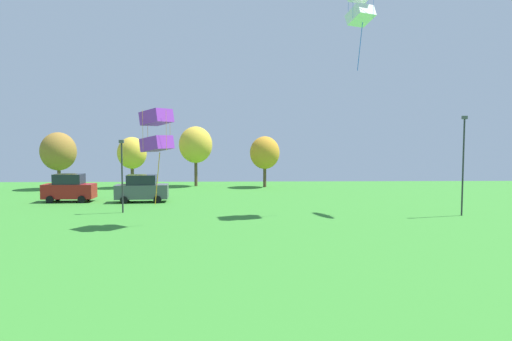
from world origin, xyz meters
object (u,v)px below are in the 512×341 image
kite_flying_6 (157,131)px  treeline_tree_2 (196,145)px  treeline_tree_3 (265,153)px  treeline_tree_0 (58,152)px  light_post_1 (463,160)px  treeline_tree_1 (132,153)px  parked_car_leftmost (69,188)px  parked_car_second_from_left (142,189)px  kite_flying_4 (361,4)px  light_post_2 (122,171)px

kite_flying_6 → treeline_tree_2: 24.13m
treeline_tree_3 → treeline_tree_0: bearing=-176.4°
light_post_1 → treeline_tree_3: size_ratio=1.23×
treeline_tree_0 → treeline_tree_1: bearing=8.8°
parked_car_leftmost → kite_flying_6: bearing=-49.6°
light_post_1 → parked_car_leftmost: bearing=165.5°
treeline_tree_3 → parked_car_leftmost: bearing=-146.4°
parked_car_second_from_left → kite_flying_6: bearing=-77.6°
parked_car_leftmost → treeline_tree_3: (17.62, 11.70, 2.70)m
light_post_1 → treeline_tree_1: 34.25m
kite_flying_4 → parked_car_leftmost: bearing=165.2°
kite_flying_4 → treeline_tree_0: kite_flying_4 is taller
parked_car_second_from_left → treeline_tree_1: (-3.69, 11.86, 2.71)m
kite_flying_4 → light_post_1: size_ratio=0.89×
parked_car_leftmost → light_post_1: light_post_1 is taller
kite_flying_4 → light_post_2: 21.40m
kite_flying_4 → parked_car_leftmost: kite_flying_4 is taller
parked_car_second_from_left → treeline_tree_2: size_ratio=0.67×
kite_flying_6 → light_post_1: (21.11, 3.11, -2.05)m
kite_flying_6 → light_post_2: 6.84m
kite_flying_6 → treeline_tree_2: bearing=90.3°
parked_car_leftmost → light_post_2: light_post_2 is taller
parked_car_leftmost → treeline_tree_2: bearing=52.3°
light_post_1 → treeline_tree_3: bearing=124.0°
treeline_tree_2 → parked_car_second_from_left: bearing=-103.7°
kite_flying_4 → parked_car_leftmost: 28.37m
parked_car_leftmost → treeline_tree_2: size_ratio=0.63×
kite_flying_4 → parked_car_second_from_left: (-17.39, 5.89, -14.16)m
treeline_tree_0 → parked_car_leftmost: bearing=-64.1°
parked_car_leftmost → light_post_2: (6.22, -6.02, 1.91)m
kite_flying_6 → treeline_tree_3: kite_flying_6 is taller
kite_flying_6 → parked_car_second_from_left: bearing=107.6°
kite_flying_6 → treeline_tree_2: kite_flying_6 is taller
light_post_2 → treeline_tree_3: 21.09m
parked_car_leftmost → treeline_tree_3: treeline_tree_3 is taller
kite_flying_6 → treeline_tree_3: bearing=71.0°
treeline_tree_0 → treeline_tree_2: bearing=10.6°
treeline_tree_0 → treeline_tree_1: treeline_tree_0 is taller
kite_flying_6 → treeline_tree_0: (-14.77, 21.36, -1.92)m
light_post_2 → treeline_tree_0: size_ratio=0.87×
treeline_tree_1 → treeline_tree_2: treeline_tree_2 is taller
kite_flying_4 → treeline_tree_3: size_ratio=1.10×
treeline_tree_0 → treeline_tree_2: treeline_tree_2 is taller
kite_flying_6 → treeline_tree_1: kite_flying_6 is taller
light_post_2 → treeline_tree_3: bearing=57.2°
kite_flying_6 → parked_car_second_from_left: size_ratio=1.32×
treeline_tree_2 → treeline_tree_3: (7.95, -1.33, -0.89)m
kite_flying_4 → light_post_2: (-17.56, 0.24, -12.23)m
treeline_tree_3 → light_post_1: bearing=-56.0°
treeline_tree_0 → treeline_tree_2: (14.66, 2.75, 0.68)m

